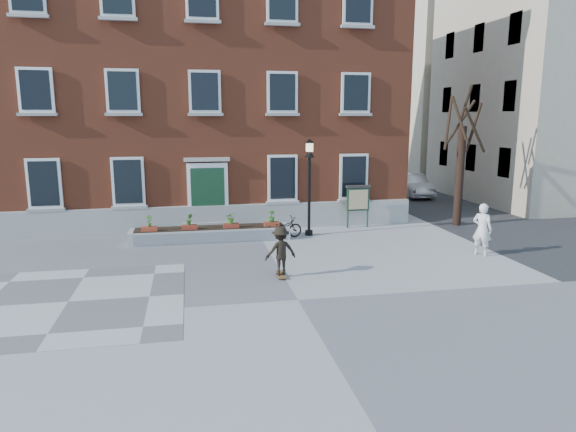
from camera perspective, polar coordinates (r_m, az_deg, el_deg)
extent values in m
plane|color=#939395|center=(13.89, 1.10, -9.30)|extent=(100.00, 100.00, 0.00)
cube|color=#5D5E60|center=(14.92, -23.23, -8.75)|extent=(6.00, 6.00, 0.01)
imported|color=black|center=(20.51, -0.61, -1.32)|extent=(1.74, 0.94, 0.87)
imported|color=silver|center=(32.20, 13.63, 3.34)|extent=(1.62, 4.16, 1.35)
imported|color=white|center=(19.20, 20.77, -1.40)|extent=(0.77, 0.81, 1.85)
cube|color=brown|center=(26.77, -9.60, 13.42)|extent=(18.00, 10.00, 12.00)
cube|color=#A2A29D|center=(22.04, -8.81, -0.27)|extent=(18.00, 0.24, 1.10)
cube|color=#9E9E99|center=(22.01, -8.76, -1.48)|extent=(2.60, 0.80, 0.20)
cube|color=#989894|center=(22.11, -8.79, -0.89)|extent=(2.20, 0.50, 0.20)
cube|color=white|center=(21.90, -8.90, 2.58)|extent=(1.70, 0.12, 2.50)
cube|color=#14371F|center=(21.86, -8.89, 2.30)|extent=(1.40, 0.06, 2.30)
cube|color=#AAAAA5|center=(21.70, -9.01, 6.22)|extent=(1.90, 0.25, 0.15)
cube|color=white|center=(22.52, -25.46, 3.28)|extent=(1.30, 0.10, 2.00)
cube|color=black|center=(22.47, -25.49, 3.26)|extent=(1.08, 0.04, 1.78)
cube|color=#969691|center=(22.61, -25.27, 0.60)|extent=(1.44, 0.20, 0.12)
cube|color=white|center=(22.39, -26.24, 12.44)|extent=(1.30, 0.10, 1.70)
cube|color=black|center=(22.34, -26.27, 12.44)|extent=(1.08, 0.04, 1.48)
cube|color=gray|center=(22.31, -26.08, 10.11)|extent=(1.44, 0.20, 0.12)
cube|color=#ADADA7|center=(22.60, -26.89, 19.24)|extent=(1.44, 0.20, 0.12)
cube|color=silver|center=(21.93, -17.34, 3.67)|extent=(1.30, 0.10, 2.00)
cube|color=black|center=(21.88, -17.35, 3.66)|extent=(1.08, 0.04, 1.78)
cube|color=#A2A29D|center=(22.03, -17.20, 0.92)|extent=(1.44, 0.20, 0.12)
cube|color=silver|center=(21.79, -17.89, 13.09)|extent=(1.30, 0.10, 1.70)
cube|color=black|center=(21.74, -17.91, 13.10)|extent=(1.08, 0.04, 1.48)
cube|color=#999A95|center=(21.71, -17.77, 10.71)|extent=(1.44, 0.20, 0.12)
cube|color=#ACADA7|center=(22.02, -18.35, 20.10)|extent=(1.44, 0.20, 0.12)
cube|color=silver|center=(21.66, -9.23, 13.49)|extent=(1.30, 0.10, 1.70)
cube|color=black|center=(21.61, -9.23, 13.50)|extent=(1.08, 0.04, 1.48)
cube|color=#999994|center=(21.58, -9.15, 11.08)|extent=(1.44, 0.20, 0.12)
cube|color=#A2A29D|center=(21.89, -9.46, 20.55)|extent=(1.44, 0.20, 0.12)
cube|color=white|center=(22.14, -0.62, 4.24)|extent=(1.30, 0.10, 2.00)
cube|color=black|center=(22.09, -0.59, 4.23)|extent=(1.08, 0.04, 1.78)
cube|color=#ABABA5|center=(22.23, -0.58, 1.51)|extent=(1.44, 0.20, 0.12)
cube|color=white|center=(22.00, -0.64, 13.59)|extent=(1.30, 0.10, 1.70)
cube|color=black|center=(21.95, -0.61, 13.59)|extent=(1.08, 0.04, 1.48)
cube|color=gray|center=(21.92, -0.60, 11.22)|extent=(1.44, 0.20, 0.12)
cube|color=white|center=(22.45, -0.66, 22.81)|extent=(1.30, 0.10, 1.70)
cube|color=black|center=(22.40, -0.63, 22.83)|extent=(1.08, 0.04, 1.48)
cube|color=#9C9D98|center=(22.23, -0.62, 20.54)|extent=(1.44, 0.20, 0.12)
cube|color=silver|center=(22.92, 7.30, 4.39)|extent=(1.30, 0.10, 2.00)
cube|color=black|center=(22.88, 7.34, 4.37)|extent=(1.08, 0.04, 1.78)
cube|color=#A0A09B|center=(23.01, 7.28, 1.75)|extent=(1.44, 0.20, 0.12)
cube|color=silver|center=(22.79, 7.53, 13.41)|extent=(1.30, 0.10, 1.70)
cube|color=black|center=(22.74, 7.57, 13.41)|extent=(1.08, 0.04, 1.48)
cube|color=gray|center=(22.71, 7.52, 11.12)|extent=(1.44, 0.20, 0.12)
cube|color=silver|center=(23.22, 7.77, 22.32)|extent=(1.30, 0.10, 1.70)
cube|color=black|center=(23.18, 7.81, 22.34)|extent=(1.08, 0.04, 1.48)
cube|color=#A6A7A1|center=(23.01, 7.76, 20.12)|extent=(1.44, 0.20, 0.12)
cube|color=#B4B3AF|center=(20.46, -8.60, -2.00)|extent=(6.20, 1.10, 0.50)
cube|color=#B9B9B9|center=(19.92, -8.53, -2.36)|extent=(5.80, 0.02, 0.40)
cube|color=black|center=(20.41, -8.62, -1.31)|extent=(5.80, 0.90, 0.06)
cube|color=#983721|center=(20.19, -15.13, -1.42)|extent=(0.60, 0.25, 0.20)
imported|color=#306B20|center=(20.13, -15.18, -0.52)|extent=(0.24, 0.24, 0.45)
cube|color=maroon|center=(20.13, -10.88, -1.27)|extent=(0.60, 0.25, 0.20)
imported|color=#34651E|center=(20.07, -10.91, -0.36)|extent=(0.25, 0.25, 0.45)
cube|color=maroon|center=(20.19, -6.33, -1.10)|extent=(0.60, 0.25, 0.20)
imported|color=#3A6E21|center=(20.12, -6.35, -0.20)|extent=(0.40, 0.40, 0.45)
cube|color=maroon|center=(20.37, -1.84, -0.93)|extent=(0.60, 0.25, 0.20)
imported|color=#2C5D1C|center=(20.31, -1.85, -0.03)|extent=(0.25, 0.25, 0.45)
cylinder|color=black|center=(23.96, 18.53, 4.19)|extent=(0.36, 0.36, 4.40)
cylinder|color=#2F1F15|center=(24.07, 19.90, 9.12)|extent=(0.12, 1.12, 2.23)
cylinder|color=#2F2115|center=(24.35, 18.62, 9.84)|extent=(1.18, 0.49, 1.97)
cylinder|color=black|center=(23.89, 17.40, 9.89)|extent=(0.88, 1.14, 2.35)
cylinder|color=black|center=(23.47, 18.52, 10.25)|extent=(0.60, 0.77, 1.90)
cylinder|color=black|center=(23.38, 20.03, 8.96)|extent=(1.39, 0.55, 1.95)
cylinder|color=black|center=(24.01, 19.18, 11.76)|extent=(0.43, 0.48, 1.58)
cube|color=#323234|center=(34.41, 14.58, 2.65)|extent=(8.00, 36.00, 0.01)
cube|color=#BCAF97|center=(33.89, 27.66, 13.51)|extent=(10.00, 11.00, 14.00)
cube|color=beige|center=(43.95, 17.70, 12.74)|extent=(10.00, 11.00, 13.00)
cube|color=#3C3634|center=(44.72, 18.24, 21.40)|extent=(10.40, 11.40, 0.50)
cube|color=black|center=(28.41, 22.96, 5.49)|extent=(0.08, 1.00, 1.50)
cube|color=black|center=(31.12, 19.70, 6.13)|extent=(0.08, 1.00, 1.50)
cube|color=black|center=(33.91, 16.96, 6.65)|extent=(0.08, 1.00, 1.50)
cube|color=black|center=(28.34, 23.47, 12.14)|extent=(0.08, 1.00, 1.50)
cube|color=black|center=(31.04, 20.10, 12.20)|extent=(0.08, 1.00, 1.50)
cube|color=black|center=(33.84, 17.28, 12.23)|extent=(0.08, 1.00, 1.50)
cube|color=black|center=(28.62, 23.98, 18.53)|extent=(0.08, 1.00, 1.50)
cube|color=black|center=(31.31, 20.51, 18.05)|extent=(0.08, 1.00, 1.50)
cube|color=black|center=(34.08, 17.60, 17.60)|extent=(0.08, 1.00, 1.50)
cylinder|color=black|center=(21.17, 2.33, -1.86)|extent=(0.32, 0.32, 0.20)
cylinder|color=black|center=(20.89, 2.37, 2.16)|extent=(0.12, 0.12, 3.20)
cone|color=black|center=(20.69, 2.40, 6.95)|extent=(0.40, 0.40, 0.30)
cube|color=beige|center=(20.67, 2.41, 7.64)|extent=(0.24, 0.24, 0.34)
cone|color=black|center=(20.66, 2.42, 8.33)|extent=(0.40, 0.40, 0.16)
cylinder|color=#193325|center=(22.51, 6.68, 0.93)|extent=(0.08, 0.08, 1.80)
cylinder|color=#1B3728|center=(22.80, 8.83, 1.00)|extent=(0.08, 0.08, 1.80)
cube|color=#193325|center=(22.59, 7.78, 1.84)|extent=(1.00, 0.10, 1.00)
cube|color=beige|center=(22.54, 7.83, 1.82)|extent=(0.85, 0.02, 0.85)
cube|color=#35302E|center=(22.51, 7.82, 3.27)|extent=(1.10, 0.16, 0.10)
cube|color=brown|center=(15.77, -0.81, -6.55)|extent=(0.22, 0.78, 0.03)
cylinder|color=black|center=(15.51, -0.96, -7.00)|extent=(0.03, 0.05, 0.05)
cylinder|color=black|center=(15.54, -0.30, -6.96)|extent=(0.03, 0.05, 0.05)
cylinder|color=black|center=(16.03, -1.31, -6.39)|extent=(0.03, 0.05, 0.05)
cylinder|color=black|center=(16.06, -0.67, -6.35)|extent=(0.03, 0.05, 0.05)
imported|color=black|center=(15.56, -0.82, -3.88)|extent=(1.04, 0.71, 1.49)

